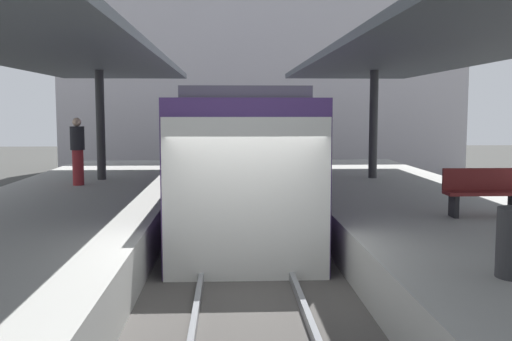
# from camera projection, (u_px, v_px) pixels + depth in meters

# --- Properties ---
(ground_plane) EXTENTS (80.00, 80.00, 0.00)m
(ground_plane) POSITION_uv_depth(u_px,v_px,m) (248.00, 302.00, 8.93)
(ground_plane) COLOR #383835
(platform_right) EXTENTS (4.40, 28.00, 1.00)m
(platform_right) POSITION_uv_depth(u_px,v_px,m) (494.00, 267.00, 9.06)
(platform_right) COLOR #9E9E99
(platform_right) RESTS_ON ground_plane
(track_ballast) EXTENTS (3.20, 28.00, 0.20)m
(track_ballast) POSITION_uv_depth(u_px,v_px,m) (248.00, 295.00, 8.92)
(track_ballast) COLOR #423F3D
(track_ballast) RESTS_ON ground_plane
(rail_near_side) EXTENTS (0.08, 28.00, 0.14)m
(rail_near_side) POSITION_uv_depth(u_px,v_px,m) (200.00, 285.00, 8.87)
(rail_near_side) COLOR slate
(rail_near_side) RESTS_ON track_ballast
(rail_far_side) EXTENTS (0.08, 28.00, 0.14)m
(rail_far_side) POSITION_uv_depth(u_px,v_px,m) (295.00, 284.00, 8.93)
(rail_far_side) COLOR slate
(rail_far_side) RESTS_ON track_ballast
(commuter_train) EXTENTS (2.78, 12.37, 3.10)m
(commuter_train) POSITION_uv_depth(u_px,v_px,m) (239.00, 156.00, 15.31)
(commuter_train) COLOR #472D6B
(commuter_train) RESTS_ON track_ballast
(canopy_left) EXTENTS (4.18, 21.00, 3.16)m
(canopy_left) POSITION_uv_depth(u_px,v_px,m) (16.00, 41.00, 9.73)
(canopy_left) COLOR #333335
(canopy_left) RESTS_ON platform_left
(canopy_right) EXTENTS (4.18, 21.00, 3.18)m
(canopy_right) POSITION_uv_depth(u_px,v_px,m) (465.00, 43.00, 10.09)
(canopy_right) COLOR #333335
(canopy_right) RESTS_ON platform_right
(platform_bench) EXTENTS (1.40, 0.41, 0.86)m
(platform_bench) POSITION_uv_depth(u_px,v_px,m) (483.00, 191.00, 10.56)
(platform_bench) COLOR black
(platform_bench) RESTS_ON platform_right
(passenger_near_bench) EXTENTS (0.36, 0.36, 1.72)m
(passenger_near_bench) POSITION_uv_depth(u_px,v_px,m) (78.00, 150.00, 14.95)
(passenger_near_bench) COLOR maroon
(passenger_near_bench) RESTS_ON platform_left
(station_building_backdrop) EXTENTS (18.00, 6.00, 11.00)m
(station_building_backdrop) POSITION_uv_depth(u_px,v_px,m) (261.00, 57.00, 28.31)
(station_building_backdrop) COLOR #B7B2B7
(station_building_backdrop) RESTS_ON ground_plane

